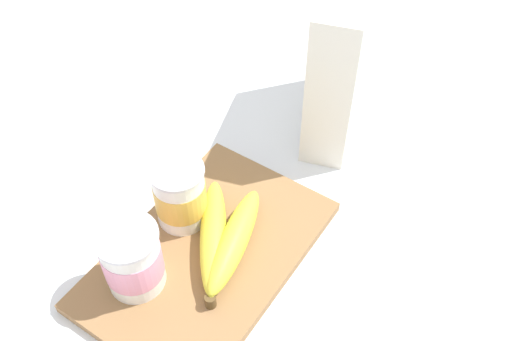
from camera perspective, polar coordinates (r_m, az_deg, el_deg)
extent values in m
plane|color=white|center=(0.76, -4.78, -8.57)|extent=(2.40, 2.40, 0.00)
cube|color=olive|center=(0.75, -4.81, -8.26)|extent=(0.33, 0.21, 0.02)
cube|color=white|center=(0.86, 8.46, 10.98)|extent=(0.22, 0.12, 0.24)
cylinder|color=white|center=(0.70, -12.14, -8.59)|extent=(0.07, 0.07, 0.09)
cylinder|color=pink|center=(0.70, -12.14, -8.59)|extent=(0.07, 0.07, 0.05)
cylinder|color=silver|center=(0.66, -12.78, -6.36)|extent=(0.08, 0.08, 0.00)
cylinder|color=white|center=(0.75, -7.51, -2.43)|extent=(0.07, 0.07, 0.09)
cylinder|color=gold|center=(0.75, -7.51, -2.43)|extent=(0.07, 0.07, 0.05)
cylinder|color=silver|center=(0.71, -7.88, -0.03)|extent=(0.07, 0.07, 0.00)
ellipsoid|color=yellow|center=(0.73, -2.16, -6.91)|extent=(0.17, 0.08, 0.04)
ellipsoid|color=yellow|center=(0.74, -4.36, -6.37)|extent=(0.17, 0.13, 0.03)
cylinder|color=brown|center=(0.70, -4.53, -12.74)|extent=(0.01, 0.01, 0.02)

